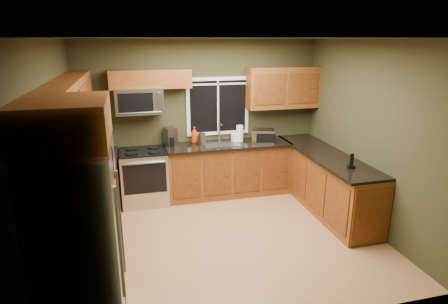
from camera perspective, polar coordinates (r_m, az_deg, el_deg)
name	(u,v)px	position (r m, az deg, el deg)	size (l,w,h in m)	color
floor	(227,237)	(5.44, 0.40, -12.77)	(4.20, 4.20, 0.00)	#A67549
ceiling	(227,38)	(4.73, 0.47, 16.98)	(4.20, 4.20, 0.00)	white
back_wall	(201,118)	(6.62, -3.49, 5.18)	(4.20, 4.20, 0.00)	#33331C
front_wall	(279,200)	(3.30, 8.34, -7.30)	(4.20, 4.20, 0.00)	#33331C
left_wall	(55,157)	(4.85, -24.33, -0.71)	(3.60, 3.60, 0.00)	#33331C
right_wall	(367,136)	(5.79, 21.00, 2.36)	(3.60, 3.60, 0.00)	#33331C
window	(218,106)	(6.63, -0.93, 7.00)	(1.12, 0.03, 1.02)	white
base_cabinets_left	(93,207)	(5.56, -19.35, -7.92)	(0.60, 2.65, 0.90)	brown
countertop_left	(91,175)	(5.38, -19.57, -3.35)	(0.65, 2.65, 0.04)	black
base_cabinets_back	(228,170)	(6.67, 0.63, -2.74)	(2.17, 0.60, 0.90)	brown
countertop_back	(229,145)	(6.51, 0.70, 1.09)	(2.17, 0.65, 0.04)	black
base_cabinets_peninsula	(325,182)	(6.34, 15.14, -4.44)	(0.60, 2.52, 0.90)	brown
countertop_peninsula	(326,155)	(6.18, 15.24, -0.38)	(0.65, 2.50, 0.04)	black
upper_cabinets_left	(70,107)	(5.17, -22.36, 6.37)	(0.33, 2.65, 0.72)	brown
upper_cabinets_back_left	(150,79)	(6.25, -11.14, 10.88)	(1.30, 0.33, 0.30)	brown
upper_cabinets_back_right	(283,88)	(6.80, 8.97, 9.67)	(1.30, 0.33, 0.72)	brown
upper_cabinet_over_fridge	(64,122)	(3.39, -23.26, 4.21)	(0.72, 0.90, 0.38)	brown
refrigerator	(79,243)	(3.78, -21.22, -12.74)	(0.74, 0.90, 1.80)	#B7B7BC
range	(144,177)	(6.44, -12.03, -3.68)	(0.76, 0.69, 0.94)	#B7B7BC
microwave	(139,101)	(6.26, -12.79, 7.63)	(0.76, 0.41, 0.42)	#B7B7BC
sink	(222,143)	(6.49, -0.32, 1.34)	(0.60, 0.42, 0.36)	slate
toaster_oven	(263,136)	(6.57, 5.97, 2.42)	(0.46, 0.40, 0.24)	#B7B7BC
coffee_maker	(170,137)	(6.45, -8.17, 2.25)	(0.24, 0.28, 0.30)	slate
kettle	(202,139)	(6.41, -3.42, 2.05)	(0.17, 0.17, 0.25)	#B7B7BC
paper_towel_roll	(240,133)	(6.64, 2.41, 2.86)	(0.16, 0.16, 0.32)	white
soap_bottle_a	(194,135)	(6.54, -4.55, 2.62)	(0.11, 0.11, 0.29)	#C54012
soap_bottle_b	(235,136)	(6.65, 1.62, 2.49)	(0.09, 0.09, 0.20)	white
soap_bottle_c	(203,138)	(6.60, -3.28, 2.17)	(0.12, 0.12, 0.15)	white
cordless_phone	(351,164)	(5.57, 18.82, -1.69)	(0.12, 0.12, 0.21)	black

